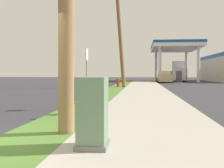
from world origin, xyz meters
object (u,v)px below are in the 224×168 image
at_px(fire_hydrant_fourth, 125,80).
at_px(truck_white_at_forecourt, 179,72).
at_px(utility_pole_midground, 119,26).
at_px(fire_hydrant_third, 118,83).
at_px(fire_hydrant_nearest, 68,103).
at_px(fire_hydrant_second, 103,89).
at_px(street_sign_post, 87,65).
at_px(utility_cabinet, 93,115).
at_px(car_tan_by_near_pump, 164,77).

distance_m(fire_hydrant_fourth, truck_white_at_forecourt, 13.94).
relative_size(fire_hydrant_fourth, utility_pole_midground, 0.07).
bearing_deg(fire_hydrant_third, fire_hydrant_nearest, -90.23).
relative_size(fire_hydrant_second, truck_white_at_forecourt, 0.11).
distance_m(fire_hydrant_nearest, street_sign_post, 2.46).
xyz_separation_m(fire_hydrant_nearest, fire_hydrant_third, (0.07, 16.96, 0.00)).
height_order(fire_hydrant_fourth, street_sign_post, street_sign_post).
xyz_separation_m(fire_hydrant_third, street_sign_post, (0.08, -14.81, 1.19)).
xyz_separation_m(fire_hydrant_fourth, utility_pole_midground, (0.08, -9.60, 4.96)).
bearing_deg(utility_cabinet, utility_pole_midground, 93.27).
xyz_separation_m(fire_hydrant_third, utility_pole_midground, (0.13, -0.26, 4.96)).
xyz_separation_m(fire_hydrant_nearest, utility_cabinet, (1.36, -3.60, 0.21)).
xyz_separation_m(fire_hydrant_nearest, fire_hydrant_fourth, (0.12, 26.30, 0.00)).
bearing_deg(fire_hydrant_third, street_sign_post, -89.71).
relative_size(fire_hydrant_second, fire_hydrant_fourth, 1.00).
distance_m(fire_hydrant_second, utility_pole_midground, 10.19).
bearing_deg(fire_hydrant_nearest, truck_white_at_forecourt, 78.24).
height_order(fire_hydrant_second, street_sign_post, street_sign_post).
bearing_deg(fire_hydrant_fourth, car_tan_by_near_pump, 43.06).
bearing_deg(utility_pole_midground, fire_hydrant_third, 116.94).
distance_m(car_tan_by_near_pump, truck_white_at_forecourt, 7.42).
bearing_deg(fire_hydrant_fourth, fire_hydrant_second, -90.45).
bearing_deg(fire_hydrant_fourth, utility_pole_midground, -89.50).
bearing_deg(fire_hydrant_fourth, street_sign_post, -89.94).
relative_size(fire_hydrant_nearest, utility_cabinet, 0.64).
xyz_separation_m(fire_hydrant_third, fire_hydrant_fourth, (0.05, 9.34, 0.00)).
bearing_deg(truck_white_at_forecourt, fire_hydrant_nearest, -101.76).
bearing_deg(truck_white_at_forecourt, fire_hydrant_second, -104.74).
height_order(fire_hydrant_fourth, utility_cabinet, utility_cabinet).
bearing_deg(street_sign_post, fire_hydrant_nearest, -93.85).
xyz_separation_m(fire_hydrant_second, fire_hydrant_fourth, (0.15, 18.50, 0.00)).
xyz_separation_m(utility_cabinet, truck_white_at_forecourt, (6.51, 41.44, 0.83)).
relative_size(fire_hydrant_third, utility_pole_midground, 0.07).
height_order(car_tan_by_near_pump, truck_white_at_forecourt, truck_white_at_forecourt).
height_order(fire_hydrant_second, truck_white_at_forecourt, truck_white_at_forecourt).
bearing_deg(utility_cabinet, car_tan_by_near_pump, 83.78).
height_order(fire_hydrant_third, utility_pole_midground, utility_pole_midground).
distance_m(utility_cabinet, street_sign_post, 5.96).
relative_size(fire_hydrant_nearest, utility_pole_midground, 0.07).
bearing_deg(car_tan_by_near_pump, utility_cabinet, -96.22).
bearing_deg(fire_hydrant_third, fire_hydrant_fourth, 89.70).
bearing_deg(fire_hydrant_second, fire_hydrant_third, 89.39).
bearing_deg(street_sign_post, car_tan_by_near_pump, 80.19).
relative_size(fire_hydrant_second, car_tan_by_near_pump, 0.16).
bearing_deg(car_tan_by_near_pump, fire_hydrant_third, -109.85).
bearing_deg(truck_white_at_forecourt, car_tan_by_near_pump, -111.81).
height_order(fire_hydrant_third, utility_cabinet, utility_cabinet).
bearing_deg(fire_hydrant_fourth, fire_hydrant_nearest, -90.26).
xyz_separation_m(street_sign_post, car_tan_by_near_pump, (4.99, 28.84, -0.91)).
bearing_deg(utility_cabinet, truck_white_at_forecourt, 81.07).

